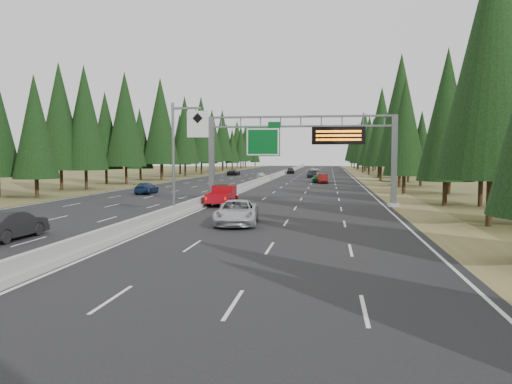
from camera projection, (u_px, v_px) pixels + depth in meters
road at (268, 180)px, 89.24m from camera, size 32.00×260.00×0.08m
shoulder_right at (370, 181)px, 86.67m from camera, size 3.60×260.00×0.06m
shoulder_left at (172, 180)px, 91.80m from camera, size 3.60×260.00×0.06m
median_barrier at (268, 178)px, 89.21m from camera, size 0.70×260.00×0.85m
sign_gantry at (308, 146)px, 43.05m from camera, size 16.75×0.98×7.80m
hov_sign_pole at (181, 151)px, 34.50m from camera, size 2.80×0.50×8.00m
tree_row_right at (406, 125)px, 74.36m from camera, size 11.17×242.90×18.77m
tree_row_left at (133, 126)px, 84.22m from camera, size 12.22×243.54×18.81m
silver_minivan at (237, 212)px, 31.42m from camera, size 3.10×5.77×1.54m
red_pickup at (223, 194)px, 44.14m from camera, size 1.93×5.39×1.76m
car_ahead_green at (317, 178)px, 81.49m from camera, size 1.68×3.82×1.28m
car_ahead_dkred at (323, 179)px, 78.92m from camera, size 1.72×4.46×1.45m
car_ahead_dkgrey at (312, 174)px, 98.84m from camera, size 2.17×4.95×1.42m
car_ahead_white at (315, 169)px, 137.01m from camera, size 2.35×4.72×1.28m
car_ahead_far at (291, 171)px, 121.51m from camera, size 1.99×4.53×1.52m
car_onc_near at (11, 225)px, 25.84m from camera, size 1.67×4.62×1.51m
car_onc_blue at (146, 188)px, 56.96m from camera, size 1.99×4.51×1.29m
car_onc_white at (262, 176)px, 91.94m from camera, size 1.72×3.93×1.32m
car_onc_far at (234, 172)px, 111.14m from camera, size 2.35×4.83×1.32m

